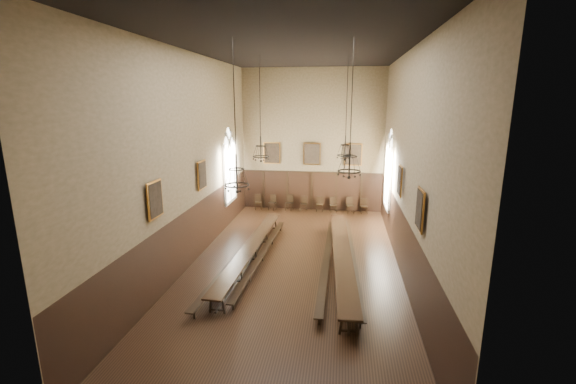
% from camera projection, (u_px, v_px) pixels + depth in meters
% --- Properties ---
extents(floor, '(9.00, 18.00, 0.02)m').
position_uv_depth(floor, '(294.00, 265.00, 16.79)').
color(floor, black).
rests_on(floor, ground).
extents(ceiling, '(9.00, 18.00, 0.02)m').
position_uv_depth(ceiling, '(295.00, 47.00, 14.70)').
color(ceiling, black).
rests_on(ceiling, ground).
extents(wall_back, '(9.00, 0.02, 9.00)m').
position_uv_depth(wall_back, '(312.00, 141.00, 24.42)').
color(wall_back, '#877353').
rests_on(wall_back, ground).
extents(wall_front, '(9.00, 0.02, 9.00)m').
position_uv_depth(wall_front, '(234.00, 240.00, 7.07)').
color(wall_front, '#877353').
rests_on(wall_front, ground).
extents(wall_left, '(0.02, 18.00, 9.00)m').
position_uv_depth(wall_left, '(190.00, 161.00, 16.37)').
color(wall_left, '#877353').
rests_on(wall_left, ground).
extents(wall_right, '(0.02, 18.00, 9.00)m').
position_uv_depth(wall_right, '(408.00, 166.00, 15.13)').
color(wall_right, '#877353').
rests_on(wall_right, ground).
extents(wainscot_panelling, '(9.00, 18.00, 2.50)m').
position_uv_depth(wainscot_panelling, '(294.00, 238.00, 16.50)').
color(wainscot_panelling, black).
rests_on(wainscot_panelling, floor).
extents(table_left, '(0.99, 9.70, 0.76)m').
position_uv_depth(table_left, '(251.00, 253.00, 17.10)').
color(table_left, black).
rests_on(table_left, floor).
extents(table_right, '(1.27, 10.54, 0.82)m').
position_uv_depth(table_right, '(342.00, 260.00, 16.30)').
color(table_right, black).
rests_on(table_right, floor).
extents(bench_left_outer, '(0.86, 9.68, 0.44)m').
position_uv_depth(bench_left_outer, '(238.00, 258.00, 16.85)').
color(bench_left_outer, black).
rests_on(bench_left_outer, floor).
extents(bench_left_inner, '(0.58, 9.08, 0.41)m').
position_uv_depth(bench_left_inner, '(262.00, 256.00, 17.15)').
color(bench_left_inner, black).
rests_on(bench_left_inner, floor).
extents(bench_right_inner, '(0.41, 9.88, 0.44)m').
position_uv_depth(bench_right_inner, '(327.00, 260.00, 16.65)').
color(bench_right_inner, black).
rests_on(bench_right_inner, floor).
extents(bench_right_outer, '(0.71, 10.15, 0.46)m').
position_uv_depth(bench_right_outer, '(352.00, 260.00, 16.58)').
color(bench_right_outer, black).
rests_on(bench_right_outer, floor).
extents(chair_0, '(0.53, 0.53, 0.98)m').
position_uv_depth(chair_0, '(258.00, 205.00, 25.38)').
color(chair_0, black).
rests_on(chair_0, floor).
extents(chair_1, '(0.54, 0.54, 1.00)m').
position_uv_depth(chair_1, '(272.00, 205.00, 25.24)').
color(chair_1, black).
rests_on(chair_1, floor).
extents(chair_2, '(0.55, 0.55, 1.03)m').
position_uv_depth(chair_2, '(289.00, 206.00, 25.14)').
color(chair_2, black).
rests_on(chair_2, floor).
extents(chair_3, '(0.44, 0.44, 0.95)m').
position_uv_depth(chair_3, '(304.00, 206.00, 25.05)').
color(chair_3, black).
rests_on(chair_3, floor).
extents(chair_4, '(0.43, 0.43, 0.98)m').
position_uv_depth(chair_4, '(320.00, 207.00, 24.89)').
color(chair_4, black).
rests_on(chair_4, floor).
extents(chair_5, '(0.50, 0.50, 0.95)m').
position_uv_depth(chair_5, '(333.00, 207.00, 24.79)').
color(chair_5, black).
rests_on(chair_5, floor).
extents(chair_6, '(0.55, 0.55, 1.01)m').
position_uv_depth(chair_6, '(350.00, 208.00, 24.53)').
color(chair_6, black).
rests_on(chair_6, floor).
extents(chair_7, '(0.47, 0.47, 0.95)m').
position_uv_depth(chair_7, '(364.00, 209.00, 24.46)').
color(chair_7, black).
rests_on(chair_7, floor).
extents(chandelier_back_left, '(0.78, 0.78, 4.72)m').
position_uv_depth(chandelier_back_left, '(261.00, 149.00, 18.13)').
color(chandelier_back_left, black).
rests_on(chandelier_back_left, ceiling).
extents(chandelier_back_right, '(0.76, 0.76, 4.67)m').
position_uv_depth(chandelier_back_right, '(345.00, 148.00, 18.21)').
color(chandelier_back_right, black).
rests_on(chandelier_back_right, ceiling).
extents(chandelier_front_left, '(0.88, 0.88, 5.05)m').
position_uv_depth(chandelier_front_left, '(237.00, 176.00, 13.45)').
color(chandelier_front_left, black).
rests_on(chandelier_front_left, ceiling).
extents(chandelier_front_right, '(0.81, 0.81, 4.54)m').
position_uv_depth(chandelier_front_right, '(349.00, 162.00, 13.32)').
color(chandelier_front_right, black).
rests_on(chandelier_front_right, ceiling).
extents(portrait_back_0, '(1.10, 0.12, 1.40)m').
position_uv_depth(portrait_back_0, '(272.00, 153.00, 24.84)').
color(portrait_back_0, '#A56B27').
rests_on(portrait_back_0, wall_back).
extents(portrait_back_1, '(1.10, 0.12, 1.40)m').
position_uv_depth(portrait_back_1, '(312.00, 154.00, 24.48)').
color(portrait_back_1, '#A56B27').
rests_on(portrait_back_1, wall_back).
extents(portrait_back_2, '(1.10, 0.12, 1.40)m').
position_uv_depth(portrait_back_2, '(353.00, 155.00, 24.13)').
color(portrait_back_2, '#A56B27').
rests_on(portrait_back_2, wall_back).
extents(portrait_left_0, '(0.12, 1.00, 1.30)m').
position_uv_depth(portrait_left_0, '(202.00, 175.00, 17.50)').
color(portrait_left_0, '#A56B27').
rests_on(portrait_left_0, wall_left).
extents(portrait_left_1, '(0.12, 1.00, 1.30)m').
position_uv_depth(portrait_left_1, '(155.00, 200.00, 13.16)').
color(portrait_left_1, '#A56B27').
rests_on(portrait_left_1, wall_left).
extents(portrait_right_0, '(0.12, 1.00, 1.30)m').
position_uv_depth(portrait_right_0, '(400.00, 181.00, 16.29)').
color(portrait_right_0, '#A56B27').
rests_on(portrait_right_0, wall_right).
extents(portrait_right_1, '(0.12, 1.00, 1.30)m').
position_uv_depth(portrait_right_1, '(420.00, 209.00, 11.96)').
color(portrait_right_1, '#A56B27').
rests_on(portrait_right_1, wall_right).
extents(window_right, '(0.20, 2.20, 4.60)m').
position_uv_depth(window_right, '(389.00, 169.00, 20.69)').
color(window_right, white).
rests_on(window_right, wall_right).
extents(window_left, '(0.20, 2.20, 4.60)m').
position_uv_depth(window_left, '(230.00, 165.00, 21.91)').
color(window_left, white).
rests_on(window_left, wall_left).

